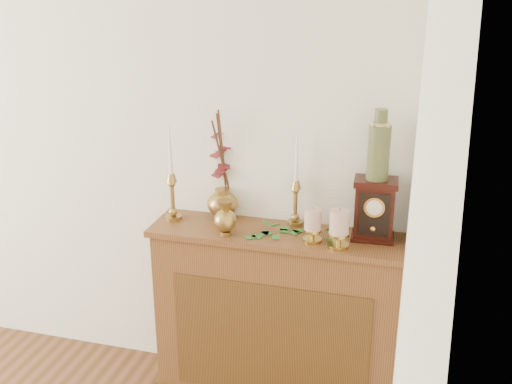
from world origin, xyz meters
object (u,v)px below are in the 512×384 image
(candlestick_left, at_px, (172,189))
(ceramic_vase, at_px, (379,148))
(ginger_jar, at_px, (222,167))
(bud_vase, at_px, (225,218))
(candlestick_center, at_px, (296,196))
(mantel_clock, at_px, (374,210))

(candlestick_left, xyz_separation_m, ceramic_vase, (0.99, 0.03, 0.27))
(ginger_jar, bearing_deg, bud_vase, -69.19)
(candlestick_center, bearing_deg, bud_vase, -145.01)
(bud_vase, height_order, mantel_clock, mantel_clock)
(candlestick_center, xyz_separation_m, ginger_jar, (-0.39, 0.04, 0.10))
(candlestick_left, distance_m, mantel_clock, 0.99)
(mantel_clock, height_order, ceramic_vase, ceramic_vase)
(candlestick_center, height_order, ceramic_vase, ceramic_vase)
(ginger_jar, distance_m, mantel_clock, 0.79)
(mantel_clock, bearing_deg, ceramic_vase, 90.00)
(ceramic_vase, bearing_deg, candlestick_left, -178.35)
(ginger_jar, bearing_deg, ceramic_vase, -7.98)
(candlestick_center, distance_m, ceramic_vase, 0.48)
(candlestick_left, relative_size, candlestick_center, 1.05)
(bud_vase, bearing_deg, candlestick_left, 160.18)
(mantel_clock, bearing_deg, bud_vase, -170.87)
(candlestick_left, xyz_separation_m, candlestick_center, (0.60, 0.09, -0.01))
(mantel_clock, xyz_separation_m, ceramic_vase, (-0.00, 0.00, 0.29))
(ginger_jar, bearing_deg, mantel_clock, -8.18)
(candlestick_left, relative_size, ceramic_vase, 1.55)
(mantel_clock, bearing_deg, candlestick_center, 167.63)
(mantel_clock, relative_size, ceramic_vase, 0.92)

